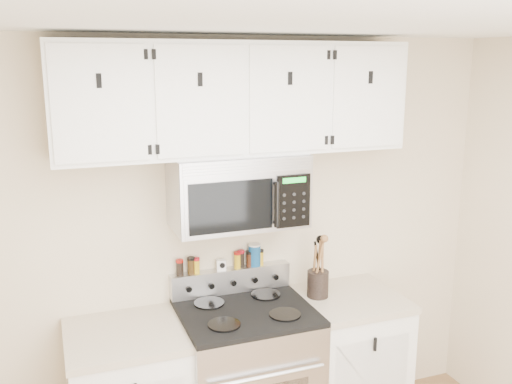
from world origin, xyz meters
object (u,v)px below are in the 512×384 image
microwave (238,190)px  salt_canister (254,255)px  range (246,381)px  utensil_crock (318,282)px

microwave → salt_canister: size_ratio=5.41×
range → salt_canister: salt_canister is taller
utensil_crock → salt_canister: 0.43m
range → microwave: microwave is taller
range → microwave: 1.15m
microwave → salt_canister: bearing=44.8°
microwave → salt_canister: microwave is taller
utensil_crock → salt_canister: bearing=150.3°
range → microwave: size_ratio=1.45×
range → utensil_crock: 0.74m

